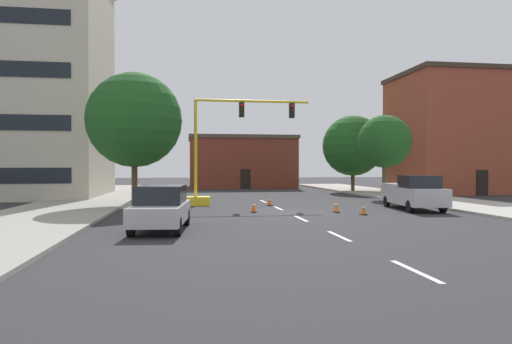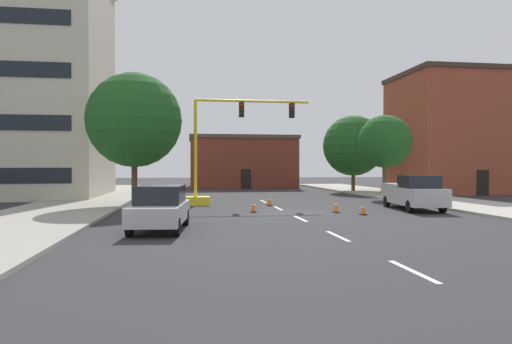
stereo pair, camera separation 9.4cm
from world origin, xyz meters
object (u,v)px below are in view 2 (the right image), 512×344
tree_left_near (134,120)px  traffic_cone_roadside_c (253,207)px  traffic_signal_gantry (212,171)px  traffic_cone_roadside_a (363,209)px  tree_right_mid (385,142)px  pickup_truck_silver (413,193)px  tree_right_far (353,146)px  traffic_cone_roadside_d (336,206)px  traffic_cone_roadside_b (270,201)px  sedan_silver_near_left (160,207)px

tree_left_near → traffic_cone_roadside_c: size_ratio=13.05×
traffic_cone_roadside_c → traffic_signal_gantry: bearing=111.8°
traffic_signal_gantry → traffic_cone_roadside_a: size_ratio=13.55×
tree_right_mid → tree_left_near: bearing=-165.9°
tree_left_near → traffic_cone_roadside_c: (6.80, -4.50, -5.03)m
pickup_truck_silver → tree_left_near: bearing=164.6°
traffic_signal_gantry → tree_right_mid: 14.38m
tree_right_far → traffic_cone_roadside_d: size_ratio=11.04×
tree_left_near → traffic_cone_roadside_b: tree_left_near is taller
pickup_truck_silver → sedan_silver_near_left: 15.29m
tree_right_far → tree_right_mid: size_ratio=1.15×
pickup_truck_silver → tree_right_mid: bearing=75.6°
tree_left_near → traffic_cone_roadside_d: size_ratio=12.20×
traffic_cone_roadside_a → tree_right_far: bearing=71.0°
tree_left_near → traffic_cone_roadside_d: tree_left_near is taller
sedan_silver_near_left → traffic_cone_roadside_d: sedan_silver_near_left is taller
sedan_silver_near_left → traffic_signal_gantry: bearing=77.5°
traffic_cone_roadside_a → traffic_cone_roadside_d: size_ratio=0.91×
traffic_signal_gantry → traffic_cone_roadside_b: bearing=-15.7°
tree_right_mid → traffic_cone_roadside_b: tree_right_mid is taller
traffic_cone_roadside_c → pickup_truck_silver: bearing=0.4°
tree_left_near → tree_right_mid: bearing=14.1°
tree_right_mid → traffic_cone_roadside_a: size_ratio=10.57×
traffic_cone_roadside_c → traffic_cone_roadside_d: (4.39, -0.75, 0.02)m
pickup_truck_silver → traffic_cone_roadside_a: pickup_truck_silver is taller
tree_right_far → pickup_truck_silver: bearing=-99.9°
tree_left_near → traffic_cone_roadside_b: 9.81m
tree_right_mid → traffic_cone_roadside_d: 12.89m
tree_right_far → traffic_cone_roadside_b: tree_right_far is taller
tree_right_far → traffic_cone_roadside_c: tree_right_far is taller
sedan_silver_near_left → traffic_cone_roadside_d: 10.62m
tree_right_far → traffic_cone_roadside_c: size_ratio=11.80×
traffic_cone_roadside_b → traffic_cone_roadside_c: (-1.60, -4.02, 0.01)m
sedan_silver_near_left → traffic_cone_roadside_c: bearing=54.7°
tree_right_mid → traffic_cone_roadside_a: 13.48m
traffic_signal_gantry → tree_left_near: tree_left_near is taller
sedan_silver_near_left → traffic_cone_roadside_b: size_ratio=7.55×
pickup_truck_silver → sedan_silver_near_left: size_ratio=1.20×
traffic_cone_roadside_d → traffic_signal_gantry: bearing=137.9°
traffic_cone_roadside_b → traffic_cone_roadside_d: (2.79, -4.77, 0.03)m
tree_right_far → sedan_silver_near_left: tree_right_far is taller
traffic_cone_roadside_b → traffic_cone_roadside_d: bearing=-59.7°
tree_left_near → tree_right_far: bearing=35.6°
pickup_truck_silver → traffic_cone_roadside_b: 8.65m
tree_right_far → traffic_cone_roadside_d: bearing=-112.9°
tree_left_near → pickup_truck_silver: size_ratio=1.48×
traffic_signal_gantry → tree_left_near: (-4.78, -0.53, 3.14)m
tree_left_near → tree_right_mid: tree_left_near is taller
traffic_cone_roadside_c → traffic_cone_roadside_d: size_ratio=0.94×
traffic_cone_roadside_b → traffic_cone_roadside_c: bearing=-111.7°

